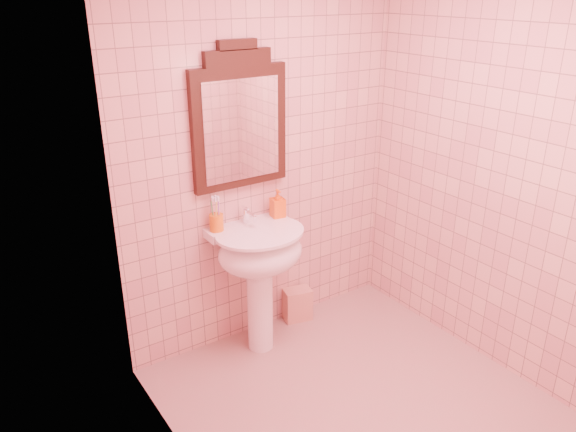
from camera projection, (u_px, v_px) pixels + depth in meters
floor at (367, 410)px, 3.26m from camera, size 2.20×2.20×0.00m
back_wall at (263, 158)px, 3.62m from camera, size 2.00×0.02×2.50m
pedestal_sink at (260, 260)px, 3.57m from camera, size 0.58×0.58×0.86m
faucet at (248, 216)px, 3.58m from camera, size 0.04×0.16×0.11m
mirror at (240, 121)px, 3.40m from camera, size 0.64×0.06×0.89m
toothbrush_cup at (216, 222)px, 3.48m from camera, size 0.09×0.09×0.20m
soap_dispenser at (278, 203)px, 3.68m from camera, size 0.10×0.10×0.19m
towel at (297, 304)px, 4.10m from camera, size 0.22×0.17×0.24m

